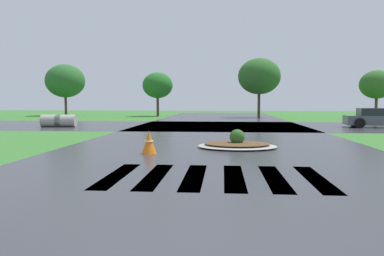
{
  "coord_description": "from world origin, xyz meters",
  "views": [
    {
      "loc": [
        0.19,
        -3.53,
        1.73
      ],
      "look_at": [
        -0.85,
        8.98,
        0.8
      ],
      "focal_mm": 34.7,
      "sensor_mm": 36.0,
      "label": 1
    }
  ],
  "objects_px": {
    "median_island": "(237,144)",
    "car_blue_compact": "(380,118)",
    "drainage_pipe_stack": "(59,121)",
    "traffic_cone": "(149,143)"
  },
  "relations": [
    {
      "from": "median_island",
      "to": "car_blue_compact",
      "type": "xyz_separation_m",
      "value": [
        9.59,
        11.08,
        0.47
      ]
    },
    {
      "from": "median_island",
      "to": "drainage_pipe_stack",
      "type": "xyz_separation_m",
      "value": [
        -11.29,
        9.85,
        0.28
      ]
    },
    {
      "from": "median_island",
      "to": "car_blue_compact",
      "type": "relative_size",
      "value": 0.64
    },
    {
      "from": "median_island",
      "to": "drainage_pipe_stack",
      "type": "bearing_deg",
      "value": 138.91
    },
    {
      "from": "drainage_pipe_stack",
      "to": "car_blue_compact",
      "type": "bearing_deg",
      "value": 3.39
    },
    {
      "from": "median_island",
      "to": "drainage_pipe_stack",
      "type": "height_order",
      "value": "drainage_pipe_stack"
    },
    {
      "from": "drainage_pipe_stack",
      "to": "traffic_cone",
      "type": "bearing_deg",
      "value": -54.38
    },
    {
      "from": "drainage_pipe_stack",
      "to": "traffic_cone",
      "type": "relative_size",
      "value": 3.04
    },
    {
      "from": "median_island",
      "to": "drainage_pipe_stack",
      "type": "relative_size",
      "value": 1.28
    },
    {
      "from": "car_blue_compact",
      "to": "traffic_cone",
      "type": "relative_size",
      "value": 6.11
    }
  ]
}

